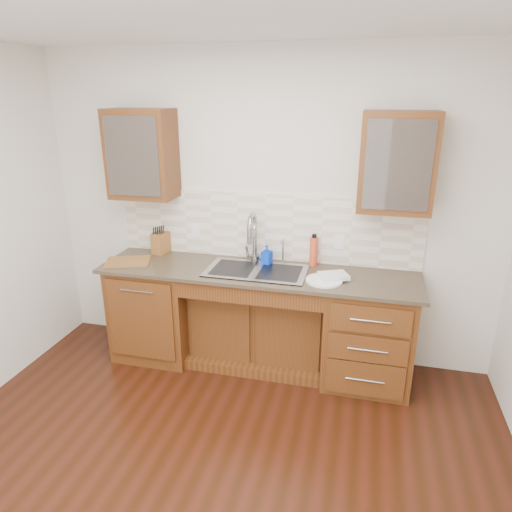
% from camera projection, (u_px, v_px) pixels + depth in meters
% --- Properties ---
extents(ground, '(4.00, 3.50, 0.10)m').
position_uv_depth(ground, '(203.00, 494.00, 2.85)').
color(ground, '#36130A').
extents(wall_back, '(4.00, 0.10, 2.70)m').
position_uv_depth(wall_back, '(267.00, 209.00, 4.03)').
color(wall_back, silver).
rests_on(wall_back, ground).
extents(base_cabinet_left, '(0.70, 0.62, 0.88)m').
position_uv_depth(base_cabinet_left, '(157.00, 308.00, 4.22)').
color(base_cabinet_left, '#593014').
rests_on(base_cabinet_left, ground).
extents(base_cabinet_center, '(1.20, 0.44, 0.70)m').
position_uv_depth(base_cabinet_center, '(259.00, 324.00, 4.12)').
color(base_cabinet_center, '#593014').
rests_on(base_cabinet_center, ground).
extents(base_cabinet_right, '(0.70, 0.62, 0.88)m').
position_uv_depth(base_cabinet_right, '(368.00, 333.00, 3.79)').
color(base_cabinet_right, '#593014').
rests_on(base_cabinet_right, ground).
extents(countertop, '(2.70, 0.65, 0.03)m').
position_uv_depth(countertop, '(257.00, 272.00, 3.84)').
color(countertop, '#84705B').
rests_on(countertop, base_cabinet_left).
extents(backsplash, '(2.70, 0.02, 0.59)m').
position_uv_depth(backsplash, '(265.00, 227.00, 4.02)').
color(backsplash, beige).
rests_on(backsplash, wall_back).
extents(sink, '(0.84, 0.46, 0.19)m').
position_uv_depth(sink, '(256.00, 281.00, 3.85)').
color(sink, '#9E9EA5').
rests_on(sink, countertop).
extents(faucet, '(0.04, 0.04, 0.40)m').
position_uv_depth(faucet, '(255.00, 240.00, 3.98)').
color(faucet, '#999993').
rests_on(faucet, countertop).
extents(filter_tap, '(0.02, 0.02, 0.24)m').
position_uv_depth(filter_tap, '(283.00, 250.00, 3.96)').
color(filter_tap, '#999993').
rests_on(filter_tap, countertop).
extents(upper_cabinet_left, '(0.55, 0.34, 0.75)m').
position_uv_depth(upper_cabinet_left, '(142.00, 154.00, 3.90)').
color(upper_cabinet_left, '#593014').
rests_on(upper_cabinet_left, wall_back).
extents(upper_cabinet_right, '(0.55, 0.34, 0.75)m').
position_uv_depth(upper_cabinet_right, '(397.00, 163.00, 3.43)').
color(upper_cabinet_right, '#593014').
rests_on(upper_cabinet_right, wall_back).
extents(outlet_left, '(0.08, 0.01, 0.12)m').
position_uv_depth(outlet_left, '(196.00, 232.00, 4.18)').
color(outlet_left, white).
rests_on(outlet_left, backsplash).
extents(outlet_right, '(0.08, 0.01, 0.12)m').
position_uv_depth(outlet_right, '(339.00, 242.00, 3.89)').
color(outlet_right, white).
rests_on(outlet_right, backsplash).
extents(soap_bottle, '(0.10, 0.10, 0.17)m').
position_uv_depth(soap_bottle, '(267.00, 255.00, 3.95)').
color(soap_bottle, '#0634C9').
rests_on(soap_bottle, countertop).
extents(water_bottle, '(0.08, 0.08, 0.25)m').
position_uv_depth(water_bottle, '(314.00, 252.00, 3.91)').
color(water_bottle, '#CE4623').
rests_on(water_bottle, countertop).
extents(plate, '(0.31, 0.31, 0.02)m').
position_uv_depth(plate, '(324.00, 280.00, 3.61)').
color(plate, white).
rests_on(plate, countertop).
extents(dish_towel, '(0.27, 0.24, 0.04)m').
position_uv_depth(dish_towel, '(333.00, 276.00, 3.64)').
color(dish_towel, white).
rests_on(dish_towel, plate).
extents(knife_block, '(0.14, 0.19, 0.20)m').
position_uv_depth(knife_block, '(161.00, 243.00, 4.24)').
color(knife_block, '#A47D28').
rests_on(knife_block, countertop).
extents(cutting_board, '(0.44, 0.37, 0.02)m').
position_uv_depth(cutting_board, '(128.00, 262.00, 4.02)').
color(cutting_board, olive).
rests_on(cutting_board, countertop).
extents(cup_left_a, '(0.13, 0.13, 0.09)m').
position_uv_depth(cup_left_a, '(131.00, 160.00, 3.95)').
color(cup_left_a, white).
rests_on(cup_left_a, upper_cabinet_left).
extents(cup_left_b, '(0.11, 0.11, 0.08)m').
position_uv_depth(cup_left_b, '(155.00, 162.00, 3.90)').
color(cup_left_b, white).
rests_on(cup_left_b, upper_cabinet_left).
extents(cup_right_a, '(0.17, 0.17, 0.11)m').
position_uv_depth(cup_right_a, '(391.00, 169.00, 3.46)').
color(cup_right_a, silver).
rests_on(cup_right_a, upper_cabinet_right).
extents(cup_right_b, '(0.12, 0.12, 0.10)m').
position_uv_depth(cup_right_b, '(407.00, 170.00, 3.43)').
color(cup_right_b, white).
rests_on(cup_right_b, upper_cabinet_right).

